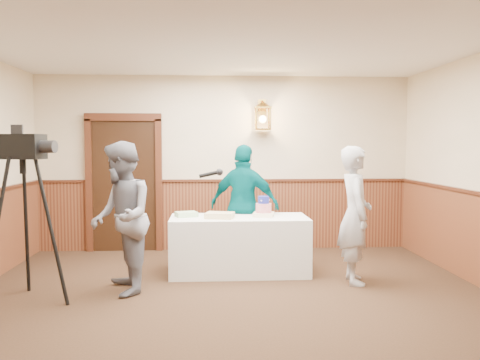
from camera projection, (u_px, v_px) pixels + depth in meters
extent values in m
plane|color=#301F12|center=(236.00, 323.00, 4.82)|extent=(7.00, 7.00, 0.00)
cube|color=beige|center=(225.00, 163.00, 8.21)|extent=(6.00, 0.02, 2.80)
cube|color=beige|center=(311.00, 267.00, 1.24)|extent=(6.00, 0.02, 2.80)
cube|color=white|center=(236.00, 24.00, 4.63)|extent=(6.00, 7.00, 0.02)
cube|color=#4F2516|center=(225.00, 215.00, 8.25)|extent=(5.98, 0.04, 1.10)
cube|color=#462012|center=(225.00, 180.00, 8.20)|extent=(5.98, 0.07, 0.04)
cube|color=black|center=(124.00, 185.00, 8.09)|extent=(1.00, 0.06, 2.10)
cube|color=white|center=(239.00, 245.00, 6.70)|extent=(1.80, 0.80, 0.75)
cube|color=#FFEBC6|center=(264.00, 214.00, 6.71)|extent=(0.31, 0.31, 0.05)
cylinder|color=red|center=(264.00, 208.00, 6.71)|extent=(0.21, 0.21, 0.12)
cylinder|color=#212A99|center=(264.00, 200.00, 6.70)|extent=(0.15, 0.15, 0.10)
cube|color=#EDCE8D|center=(220.00, 215.00, 6.55)|extent=(0.41, 0.34, 0.07)
cube|color=#9EDF9F|center=(186.00, 214.00, 6.69)|extent=(0.32, 0.29, 0.06)
imported|color=slate|center=(121.00, 218.00, 5.75)|extent=(0.86, 0.99, 1.74)
cylinder|color=black|center=(208.00, 174.00, 5.92)|extent=(0.23, 0.07, 0.09)
sphere|color=black|center=(220.00, 172.00, 5.94)|extent=(0.08, 0.08, 0.08)
imported|color=#A8A8AF|center=(355.00, 215.00, 6.20)|extent=(0.44, 0.64, 1.68)
imported|color=#004E51|center=(244.00, 205.00, 7.09)|extent=(1.08, 0.79, 1.70)
cube|color=black|center=(22.00, 147.00, 5.34)|extent=(0.49, 0.34, 0.26)
cylinder|color=black|center=(47.00, 147.00, 5.30)|extent=(0.20, 0.17, 0.13)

